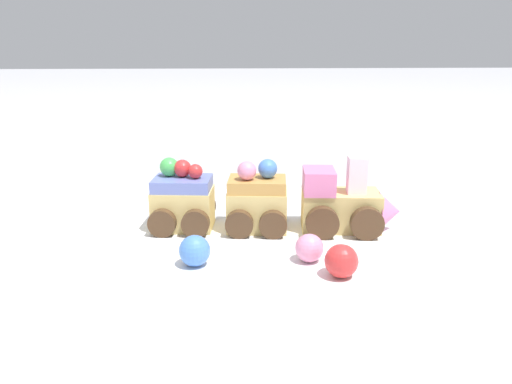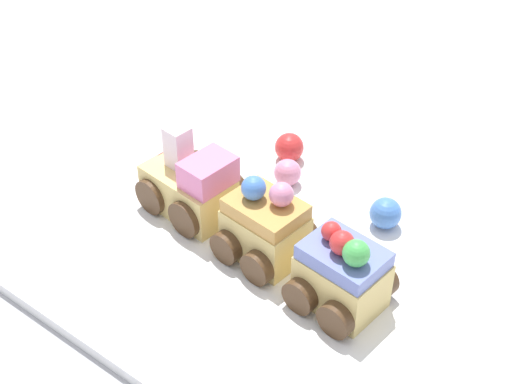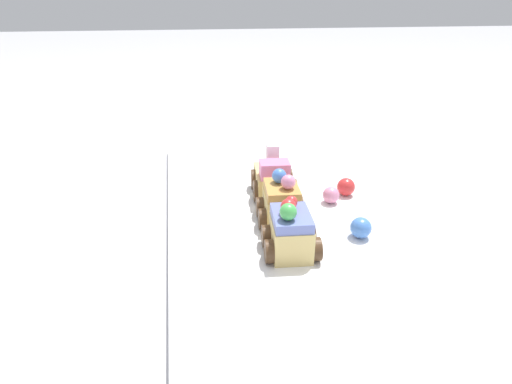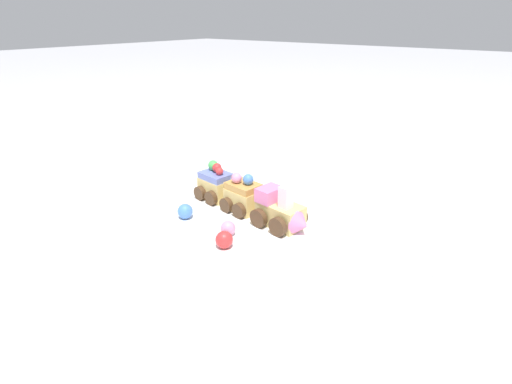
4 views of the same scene
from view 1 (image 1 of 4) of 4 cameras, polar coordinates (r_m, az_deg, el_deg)
ground_plane at (r=0.57m, az=2.38°, el=-5.41°), size 10.00×10.00×0.00m
display_board at (r=0.57m, az=2.39°, el=-4.85°), size 0.69×0.35×0.01m
cake_train_locomotive at (r=0.57m, az=10.24°, el=-1.62°), size 0.11×0.08×0.08m
cake_car_caramel at (r=0.56m, az=0.14°, el=-1.28°), size 0.07×0.08×0.08m
cake_car_blueberry at (r=0.57m, az=-8.35°, el=-1.13°), size 0.07×0.08×0.08m
gumball_pink at (r=0.48m, az=6.12°, el=-6.38°), size 0.03×0.03×0.03m
gumball_blue at (r=0.47m, az=-7.02°, el=-6.68°), size 0.03×0.03×0.03m
gumball_red at (r=0.45m, az=9.74°, el=-7.78°), size 0.03×0.03×0.03m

